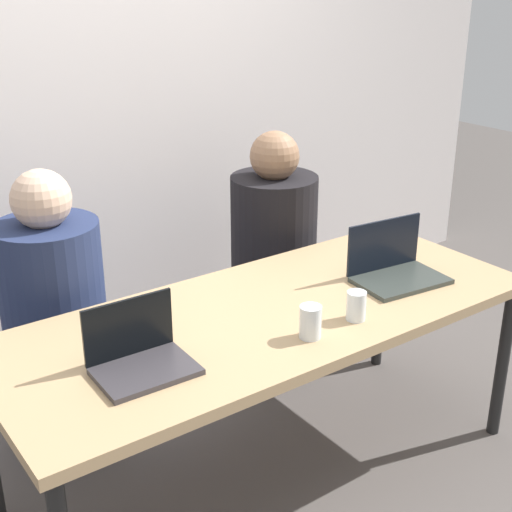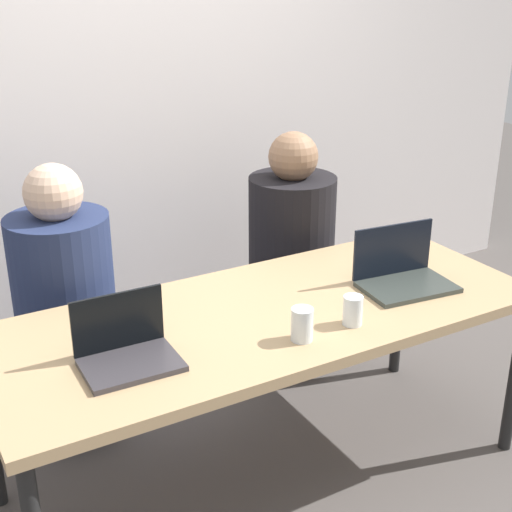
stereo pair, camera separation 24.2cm
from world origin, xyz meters
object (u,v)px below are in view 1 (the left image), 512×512
Objects in this scene: person_on_left at (56,327)px; laptop_front_left at (140,356)px; person_on_right at (273,265)px; water_glass_right at (356,308)px; laptop_front_right at (395,268)px; water_glass_center at (310,324)px.

laptop_front_left is (-0.01, -0.77, 0.24)m from person_on_left.
person_on_right is 3.89× the size of laptop_front_left.
person_on_right is at bearing 69.61° from water_glass_right.
laptop_front_right reaches higher than water_glass_center.
water_glass_center is at bearing -13.64° from laptop_front_left.
person_on_right is at bearing 59.18° from water_glass_center.
person_on_left is 1.19m from water_glass_right.
person_on_left is 1.34m from laptop_front_right.
person_on_right is (1.07, 0.00, 0.00)m from person_on_left.
person_on_right is 1.00m from water_glass_right.
person_on_right is 1.35m from laptop_front_left.
person_on_left is at bearing 151.59° from laptop_front_right.
laptop_front_left is (-1.10, -0.02, -0.00)m from laptop_front_right.
water_glass_center is (-0.56, -0.17, 0.00)m from laptop_front_right.
laptop_front_left is 2.66× the size of water_glass_center.
person_on_right is 1.09m from water_glass_center.
person_on_left is 11.18× the size of water_glass_right.
person_on_left reaches higher than laptop_front_right.
person_on_left is 0.81m from laptop_front_left.
person_on_left reaches higher than laptop_front_left.
laptop_front_left reaches higher than water_glass_right.
water_glass_right is at bearing -9.13° from laptop_front_left.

